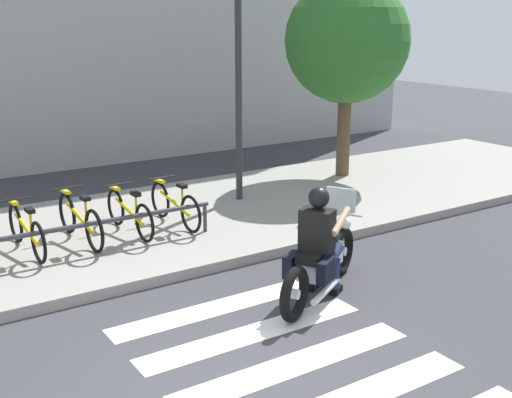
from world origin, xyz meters
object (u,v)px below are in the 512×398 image
Objects in this scene: bicycle_3 at (80,220)px; street_lamp at (238,60)px; rider at (319,235)px; bicycle_2 at (26,230)px; bicycle_5 at (175,205)px; tree_near_rack at (347,41)px; bike_rack at (65,230)px; motorcycle at (321,261)px; bicycle_4 at (129,213)px.

street_lamp reaches higher than bicycle_3.
bicycle_2 is (-2.74, 3.25, -0.35)m from rider.
bicycle_5 is (2.35, -0.00, 0.00)m from bicycle_2.
street_lamp is (3.28, 0.77, 2.18)m from bicycle_3.
tree_near_rack reaches higher than bicycle_3.
bike_rack is (-1.96, -0.55, 0.08)m from bicycle_5.
tree_near_rack reaches higher than motorcycle.
bicycle_4 is at bearing 111.12° from motorcycle.
tree_near_rack is at bearing 9.61° from bicycle_2.
tree_near_rack is at bearing 46.95° from motorcycle.
bicycle_3 reaches higher than bike_rack.
bicycle_2 is at bearing -169.28° from street_lamp.
rider is at bearing -48.91° from bike_rack.
motorcycle reaches higher than bicycle_2.
bicycle_4 is 1.01× the size of bicycle_5.
motorcycle is at bearing 27.02° from rider.
rider is at bearing -108.16° from street_lamp.
bicycle_4 is (1.57, -0.00, 0.00)m from bicycle_2.
bicycle_2 is 4.68m from street_lamp.
motorcycle is 3.80m from bicycle_3.
bike_rack is 1.02× the size of street_lamp.
bicycle_2 is at bearing 180.00° from bicycle_4.
bicycle_3 is 0.41× the size of tree_near_rack.
street_lamp reaches higher than bicycle_4.
rider is 0.32× the size of bike_rack.
bicycle_4 is at bearing -162.84° from street_lamp.
bicycle_3 is at bearing 121.08° from rider.
motorcycle is 1.40× the size of rider.
motorcycle is at bearing -107.42° from street_lamp.
bicycle_3 is at bearing -179.98° from bicycle_5.
bicycle_5 is at bearing 98.09° from motorcycle.
bike_rack is at bearing -54.74° from bicycle_2.
street_lamp is at bearing 72.58° from motorcycle.
tree_near_rack is at bearing 14.41° from bicycle_5.
bicycle_3 is at bearing -169.18° from tree_near_rack.
rider is at bearing -49.84° from bicycle_2.
rider is 0.89× the size of bicycle_5.
motorcycle reaches higher than bike_rack.
rider is at bearing -133.30° from tree_near_rack.
motorcycle is 3.25m from bicycle_5.
bicycle_2 is 0.78m from bicycle_3.
bike_rack is at bearing 131.09° from rider.
bike_rack is (-1.18, -0.56, 0.09)m from bicycle_4.
street_lamp reaches higher than bike_rack.
bicycle_5 reaches higher than bicycle_2.
bicycle_5 is at bearing -165.59° from tree_near_rack.
bicycle_2 is 7.42m from tree_near_rack.
street_lamp is 1.05× the size of tree_near_rack.
bicycle_4 is 1.30m from bike_rack.
motorcycle is at bearing -133.05° from tree_near_rack.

